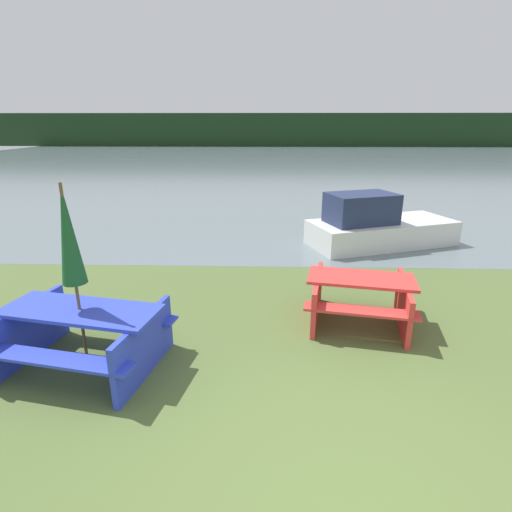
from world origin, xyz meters
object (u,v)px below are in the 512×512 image
object	(u,v)px
picnic_table_blue	(83,331)
picnic_table_red	(360,295)
boat	(376,226)
umbrella_darkgreen	(68,236)

from	to	relation	value
picnic_table_blue	picnic_table_red	bearing A→B (deg)	19.00
picnic_table_blue	picnic_table_red	world-z (taller)	picnic_table_blue
boat	umbrella_darkgreen	bearing A→B (deg)	-152.25
umbrella_darkgreen	boat	bearing A→B (deg)	47.46
umbrella_darkgreen	boat	distance (m)	7.34
umbrella_darkgreen	boat	world-z (taller)	umbrella_darkgreen
picnic_table_blue	boat	size ratio (longest dim) A/B	0.56
umbrella_darkgreen	boat	size ratio (longest dim) A/B	0.60
picnic_table_red	umbrella_darkgreen	size ratio (longest dim) A/B	0.78
picnic_table_red	umbrella_darkgreen	distance (m)	4.02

